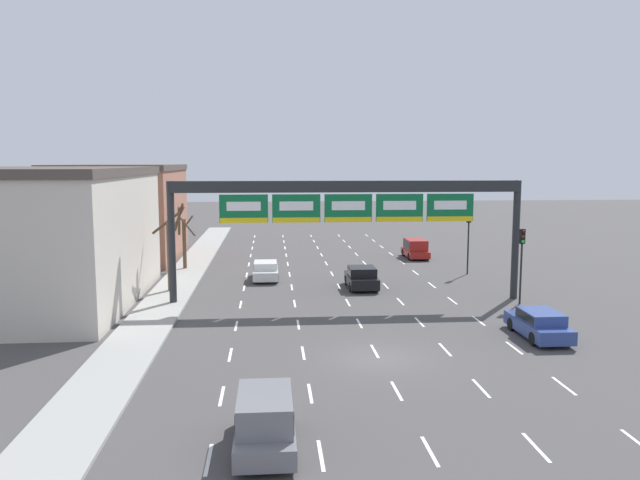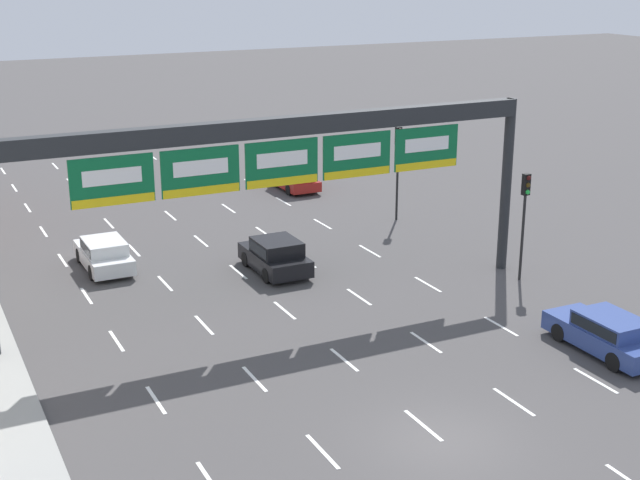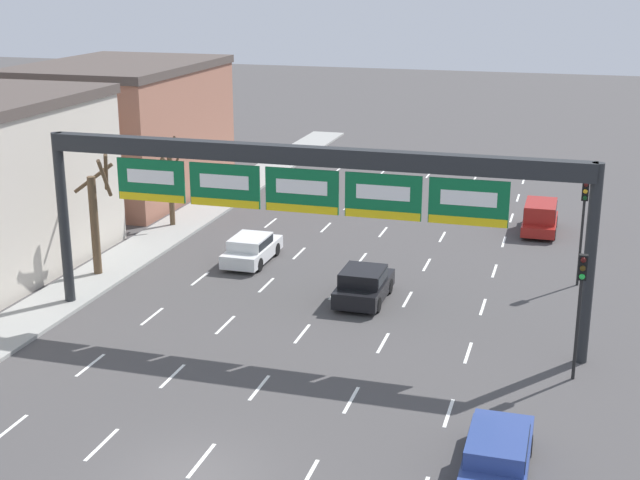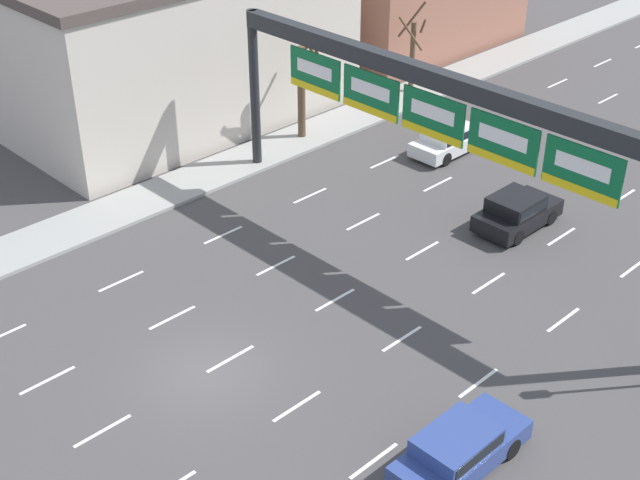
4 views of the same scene
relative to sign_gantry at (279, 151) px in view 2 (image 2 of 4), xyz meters
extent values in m
plane|color=#474444|center=(0.00, -11.36, -6.24)|extent=(220.00, 220.00, 0.00)
cube|color=white|center=(-6.60, -5.36, -6.24)|extent=(0.12, 2.00, 0.01)
cube|color=white|center=(-6.60, -0.36, -6.24)|extent=(0.12, 2.00, 0.01)
cube|color=white|center=(-6.60, 4.64, -6.24)|extent=(0.12, 2.00, 0.01)
cube|color=white|center=(-6.60, 9.64, -6.24)|extent=(0.12, 2.00, 0.01)
cube|color=white|center=(-6.60, 14.64, -6.24)|extent=(0.12, 2.00, 0.01)
cube|color=white|center=(-6.60, 19.64, -6.24)|extent=(0.12, 2.00, 0.01)
cube|color=white|center=(-6.60, 24.64, -6.24)|extent=(0.12, 2.00, 0.01)
cube|color=white|center=(-6.60, 29.64, -6.24)|extent=(0.12, 2.00, 0.01)
cube|color=white|center=(-3.30, -10.36, -6.24)|extent=(0.12, 2.00, 0.01)
cube|color=white|center=(-3.30, -5.36, -6.24)|extent=(0.12, 2.00, 0.01)
cube|color=white|center=(-3.30, -0.36, -6.24)|extent=(0.12, 2.00, 0.01)
cube|color=white|center=(-3.30, 4.64, -6.24)|extent=(0.12, 2.00, 0.01)
cube|color=white|center=(-3.30, 9.64, -6.24)|extent=(0.12, 2.00, 0.01)
cube|color=white|center=(-3.30, 14.64, -6.24)|extent=(0.12, 2.00, 0.01)
cube|color=white|center=(-3.30, 19.64, -6.24)|extent=(0.12, 2.00, 0.01)
cube|color=white|center=(-3.30, 24.64, -6.24)|extent=(0.12, 2.00, 0.01)
cube|color=white|center=(-3.30, 29.64, -6.24)|extent=(0.12, 2.00, 0.01)
cube|color=white|center=(-3.30, 34.64, -6.24)|extent=(0.12, 2.00, 0.01)
cube|color=white|center=(0.00, -10.36, -6.24)|extent=(0.12, 2.00, 0.01)
cube|color=white|center=(0.00, -5.36, -6.24)|extent=(0.12, 2.00, 0.01)
cube|color=white|center=(0.00, -0.36, -6.24)|extent=(0.12, 2.00, 0.01)
cube|color=white|center=(0.00, 4.64, -6.24)|extent=(0.12, 2.00, 0.01)
cube|color=white|center=(0.00, 9.64, -6.24)|extent=(0.12, 2.00, 0.01)
cube|color=white|center=(0.00, 14.64, -6.24)|extent=(0.12, 2.00, 0.01)
cube|color=white|center=(0.00, 19.64, -6.24)|extent=(0.12, 2.00, 0.01)
cube|color=white|center=(0.00, 24.64, -6.24)|extent=(0.12, 2.00, 0.01)
cube|color=white|center=(0.00, 29.64, -6.24)|extent=(0.12, 2.00, 0.01)
cube|color=white|center=(0.00, 34.64, -6.24)|extent=(0.12, 2.00, 0.01)
cube|color=white|center=(3.30, -10.36, -6.24)|extent=(0.12, 2.00, 0.01)
cube|color=white|center=(3.30, -5.36, -6.24)|extent=(0.12, 2.00, 0.01)
cube|color=white|center=(3.30, -0.36, -6.24)|extent=(0.12, 2.00, 0.01)
cube|color=white|center=(3.30, 4.64, -6.24)|extent=(0.12, 2.00, 0.01)
cube|color=white|center=(3.30, 9.64, -6.24)|extent=(0.12, 2.00, 0.01)
cube|color=white|center=(3.30, 14.64, -6.24)|extent=(0.12, 2.00, 0.01)
cube|color=white|center=(3.30, 19.64, -6.24)|extent=(0.12, 2.00, 0.01)
cube|color=white|center=(3.30, 24.64, -6.24)|extent=(0.12, 2.00, 0.01)
cube|color=white|center=(3.30, 29.64, -6.24)|extent=(0.12, 2.00, 0.01)
cube|color=white|center=(3.30, 34.64, -6.24)|extent=(0.12, 2.00, 0.01)
cube|color=white|center=(6.60, -10.36, -6.24)|extent=(0.12, 2.00, 0.01)
cube|color=white|center=(6.60, -5.36, -6.24)|extent=(0.12, 2.00, 0.01)
cube|color=white|center=(6.60, -0.36, -6.24)|extent=(0.12, 2.00, 0.01)
cube|color=white|center=(6.60, 4.64, -6.24)|extent=(0.12, 2.00, 0.01)
cube|color=white|center=(6.60, 9.64, -6.24)|extent=(0.12, 2.00, 0.01)
cube|color=white|center=(6.60, 14.64, -6.24)|extent=(0.12, 2.00, 0.01)
cube|color=white|center=(6.60, 19.64, -6.24)|extent=(0.12, 2.00, 0.01)
cube|color=white|center=(6.60, 24.64, -6.24)|extent=(0.12, 2.00, 0.01)
cube|color=white|center=(6.60, 29.64, -6.24)|extent=(0.12, 2.00, 0.01)
cube|color=white|center=(6.60, 34.64, -6.24)|extent=(0.12, 2.00, 0.01)
cylinder|color=#232628|center=(10.70, 0.05, -2.49)|extent=(0.44, 0.44, 7.51)
cube|color=#232628|center=(0.00, 0.05, 0.92)|extent=(21.40, 0.60, 0.70)
cube|color=#0C6033|center=(-6.32, -0.29, -0.38)|extent=(2.91, 0.08, 1.70)
cube|color=white|center=(-6.32, -0.33, -0.23)|extent=(2.04, 0.02, 0.55)
cube|color=yellow|center=(-6.32, -0.33, -1.08)|extent=(2.85, 0.02, 0.31)
cube|color=#0C6033|center=(-3.16, -0.29, -0.38)|extent=(2.91, 0.08, 1.70)
cube|color=white|center=(-3.16, -0.33, -0.23)|extent=(2.04, 0.02, 0.55)
cube|color=yellow|center=(-3.16, -0.33, -1.08)|extent=(2.85, 0.02, 0.31)
cube|color=#0C6033|center=(0.00, -0.29, -0.38)|extent=(2.91, 0.08, 1.70)
cube|color=white|center=(0.00, -0.33, -0.23)|extent=(2.04, 0.02, 0.55)
cube|color=yellow|center=(0.00, -0.33, -1.08)|extent=(2.85, 0.02, 0.31)
cube|color=#0C6033|center=(3.16, -0.29, -0.38)|extent=(2.91, 0.08, 1.70)
cube|color=white|center=(3.16, -0.33, -0.23)|extent=(2.04, 0.02, 0.55)
cube|color=yellow|center=(3.16, -0.33, -1.08)|extent=(2.85, 0.02, 0.31)
cube|color=#0C6033|center=(6.32, -0.29, -0.38)|extent=(2.91, 0.08, 1.70)
cube|color=white|center=(6.32, -0.33, -0.23)|extent=(2.04, 0.02, 0.55)
cube|color=yellow|center=(6.32, -0.33, -1.08)|extent=(2.85, 0.02, 0.31)
cube|color=maroon|center=(8.31, 17.07, -5.76)|extent=(1.79, 4.16, 0.57)
cube|color=maroon|center=(8.31, 17.02, -5.00)|extent=(1.65, 2.91, 0.94)
cube|color=black|center=(8.31, 17.02, -5.00)|extent=(1.69, 2.68, 0.68)
cylinder|color=black|center=(7.50, 18.31, -5.91)|extent=(0.22, 0.66, 0.66)
cylinder|color=black|center=(9.12, 18.31, -5.91)|extent=(0.22, 0.66, 0.66)
cylinder|color=black|center=(7.50, 15.82, -5.91)|extent=(0.22, 0.66, 0.66)
cylinder|color=black|center=(9.12, 15.82, -5.91)|extent=(0.22, 0.66, 0.66)
cube|color=silver|center=(-5.13, 7.72, -5.72)|extent=(1.80, 4.27, 0.65)
cube|color=silver|center=(-5.13, 7.47, -5.13)|extent=(1.65, 2.22, 0.53)
cube|color=black|center=(-5.13, 7.47, -5.13)|extent=(1.69, 2.04, 0.38)
cylinder|color=black|center=(-5.94, 9.01, -5.91)|extent=(0.22, 0.66, 0.66)
cylinder|color=black|center=(-4.32, 9.01, -5.91)|extent=(0.22, 0.66, 0.66)
cylinder|color=black|center=(-5.94, 6.44, -5.91)|extent=(0.22, 0.66, 0.66)
cylinder|color=black|center=(-4.32, 6.44, -5.91)|extent=(0.22, 0.66, 0.66)
cube|color=navy|center=(8.46, -8.71, -5.71)|extent=(1.79, 4.53, 0.67)
cube|color=navy|center=(8.46, -8.98, -5.11)|extent=(1.65, 2.35, 0.53)
cube|color=black|center=(8.46, -8.98, -5.11)|extent=(1.68, 2.17, 0.38)
cylinder|color=black|center=(7.65, -7.35, -5.91)|extent=(0.22, 0.66, 0.66)
cylinder|color=black|center=(9.27, -7.35, -5.91)|extent=(0.22, 0.66, 0.66)
cylinder|color=black|center=(7.65, -10.07, -5.91)|extent=(0.22, 0.66, 0.66)
cube|color=black|center=(1.48, 4.00, -5.69)|extent=(1.92, 4.00, 0.71)
cube|color=black|center=(1.48, 3.76, -5.03)|extent=(1.77, 2.08, 0.61)
cube|color=black|center=(1.48, 3.76, -5.03)|extent=(1.80, 1.91, 0.44)
cylinder|color=black|center=(0.61, 5.20, -5.91)|extent=(0.22, 0.66, 0.66)
cylinder|color=black|center=(2.35, 5.20, -5.91)|extent=(0.22, 0.66, 0.66)
cylinder|color=black|center=(0.61, 2.80, -5.91)|extent=(0.22, 0.66, 0.66)
cylinder|color=black|center=(2.35, 2.80, -5.91)|extent=(0.22, 0.66, 0.66)
cylinder|color=black|center=(10.45, -1.55, -4.38)|extent=(0.12, 0.12, 3.73)
cube|color=black|center=(10.45, -1.55, -2.06)|extent=(0.30, 0.24, 0.90)
sphere|color=#3D0E0C|center=(10.45, -1.68, -1.76)|extent=(0.20, 0.20, 0.20)
sphere|color=#412F0C|center=(10.45, -1.68, -2.06)|extent=(0.20, 0.20, 0.20)
sphere|color=green|center=(10.45, -1.68, -2.36)|extent=(0.20, 0.20, 0.20)
cylinder|color=black|center=(10.46, 8.69, -4.23)|extent=(0.12, 0.12, 4.02)
cube|color=black|center=(10.46, 8.69, -1.77)|extent=(0.30, 0.24, 0.90)
sphere|color=#3D0E0C|center=(10.46, 8.56, -1.47)|extent=(0.20, 0.20, 0.20)
sphere|color=gold|center=(10.46, 8.56, -1.77)|extent=(0.20, 0.20, 0.20)
sphere|color=#0E3515|center=(10.46, 8.56, -2.07)|extent=(0.20, 0.20, 0.20)
camera|label=1|loc=(-4.72, -37.86, 2.43)|focal=35.00mm
camera|label=2|loc=(-12.98, -29.91, 6.80)|focal=50.00mm
camera|label=3|loc=(9.91, -31.74, 7.66)|focal=50.00mm
camera|label=4|loc=(19.10, -24.69, 12.65)|focal=50.00mm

